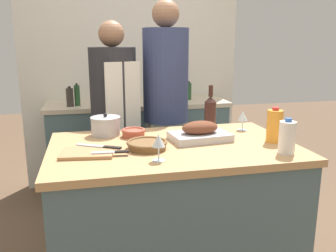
% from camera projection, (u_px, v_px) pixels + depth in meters
% --- Properties ---
extents(kitchen_island, '(1.40, 0.87, 0.92)m').
position_uv_depth(kitchen_island, '(173.00, 217.00, 2.16)').
color(kitchen_island, '#4C666B').
rests_on(kitchen_island, ground_plane).
extents(back_counter, '(1.73, 0.60, 0.93)m').
position_uv_depth(back_counter, '(138.00, 147.00, 3.56)').
color(back_counter, '#4C666B').
rests_on(back_counter, ground_plane).
extents(back_wall, '(2.23, 0.10, 2.55)m').
position_uv_depth(back_wall, '(132.00, 63.00, 3.70)').
color(back_wall, silver).
rests_on(back_wall, ground_plane).
extents(roasting_pan, '(0.37, 0.26, 0.12)m').
position_uv_depth(roasting_pan, '(200.00, 133.00, 2.13)').
color(roasting_pan, '#BCBCC1').
rests_on(roasting_pan, kitchen_island).
extents(wicker_basket, '(0.23, 0.23, 0.05)m').
position_uv_depth(wicker_basket, '(147.00, 144.00, 1.96)').
color(wicker_basket, brown).
rests_on(wicker_basket, kitchen_island).
extents(cutting_board, '(0.29, 0.23, 0.02)m').
position_uv_depth(cutting_board, '(87.00, 153.00, 1.87)').
color(cutting_board, '#AD7F51').
rests_on(cutting_board, kitchen_island).
extents(stock_pot, '(0.19, 0.19, 0.14)m').
position_uv_depth(stock_pot, '(106.00, 126.00, 2.25)').
color(stock_pot, '#B7B7BC').
rests_on(stock_pot, kitchen_island).
extents(mixing_bowl, '(0.15, 0.15, 0.05)m').
position_uv_depth(mixing_bowl, '(133.00, 132.00, 2.21)').
color(mixing_bowl, '#A84C38').
rests_on(mixing_bowl, kitchen_island).
extents(juice_jug, '(0.09, 0.09, 0.21)m').
position_uv_depth(juice_jug, '(274.00, 126.00, 2.09)').
color(juice_jug, orange).
rests_on(juice_jug, kitchen_island).
extents(milk_jug, '(0.09, 0.09, 0.19)m').
position_uv_depth(milk_jug, '(287.00, 137.00, 1.87)').
color(milk_jug, white).
rests_on(milk_jug, kitchen_island).
extents(wine_bottle_green, '(0.08, 0.08, 0.30)m').
position_uv_depth(wine_bottle_green, '(210.00, 112.00, 2.40)').
color(wine_bottle_green, '#381E19').
rests_on(wine_bottle_green, kitchen_island).
extents(wine_glass_left, '(0.07, 0.07, 0.14)m').
position_uv_depth(wine_glass_left, '(159.00, 142.00, 1.75)').
color(wine_glass_left, silver).
rests_on(wine_glass_left, kitchen_island).
extents(wine_glass_right, '(0.07, 0.07, 0.13)m').
position_uv_depth(wine_glass_right, '(243.00, 117.00, 2.36)').
color(wine_glass_right, silver).
rests_on(wine_glass_right, kitchen_island).
extents(knife_chef, '(0.25, 0.16, 0.01)m').
position_uv_depth(knife_chef, '(100.00, 146.00, 1.94)').
color(knife_chef, '#B7B7BC').
rests_on(knife_chef, cutting_board).
extents(knife_paring, '(0.19, 0.04, 0.01)m').
position_uv_depth(knife_paring, '(112.00, 152.00, 1.84)').
color(knife_paring, '#B7B7BC').
rests_on(knife_paring, cutting_board).
extents(condiment_bottle_tall, '(0.06, 0.06, 0.18)m').
position_uv_depth(condiment_bottle_tall, '(70.00, 97.00, 3.16)').
color(condiment_bottle_tall, '#332D28').
rests_on(condiment_bottle_tall, back_counter).
extents(condiment_bottle_short, '(0.05, 0.05, 0.20)m').
position_uv_depth(condiment_bottle_short, '(77.00, 95.00, 3.19)').
color(condiment_bottle_short, '#234C28').
rests_on(condiment_bottle_short, back_counter).
extents(condiment_bottle_extra, '(0.06, 0.06, 0.18)m').
position_uv_depth(condiment_bottle_extra, '(189.00, 91.00, 3.53)').
color(condiment_bottle_extra, '#234C28').
rests_on(condiment_bottle_extra, back_counter).
extents(person_cook_aproned, '(0.37, 0.39, 1.65)m').
position_uv_depth(person_cook_aproned, '(115.00, 119.00, 2.76)').
color(person_cook_aproned, beige).
rests_on(person_cook_aproned, ground_plane).
extents(person_cook_guest, '(0.36, 0.36, 1.81)m').
position_uv_depth(person_cook_guest, '(166.00, 104.00, 2.86)').
color(person_cook_guest, beige).
rests_on(person_cook_guest, ground_plane).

